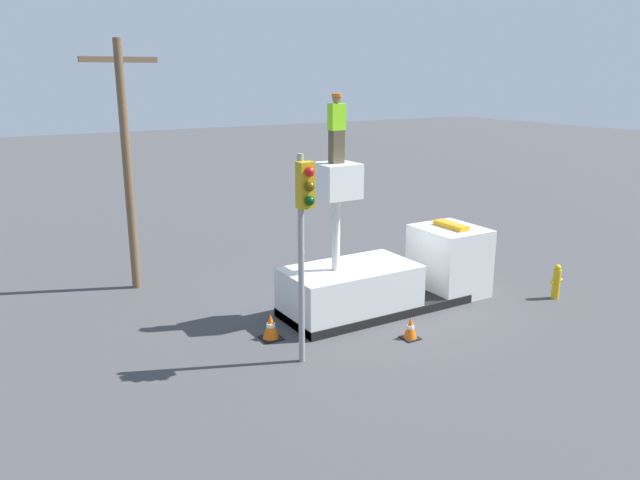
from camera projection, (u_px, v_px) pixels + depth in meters
The scene contains 8 objects.
ground_plane at pixel (375, 309), 17.75m from camera, with size 120.00×120.00×0.00m, color #424244.
bucket_truck at pixel (389, 277), 17.74m from camera, with size 6.31×2.07×4.26m.
worker at pixel (337, 129), 15.75m from camera, with size 0.40×0.26×1.75m.
traffic_light_pole at pixel (304, 219), 13.53m from camera, with size 0.34×0.57×4.84m.
fire_hydrant at pixel (556, 282), 18.47m from camera, with size 0.47×0.23×1.05m.
traffic_cone_rear at pixel (271, 327), 15.69m from camera, with size 0.52×0.52×0.67m.
traffic_cone_curbside at pixel (410, 329), 15.71m from camera, with size 0.43×0.43×0.57m.
utility_pole at pixel (127, 158), 18.51m from camera, with size 2.20×0.26×7.47m.
Camera 1 is at (-9.89, -13.47, 6.50)m, focal length 35.00 mm.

